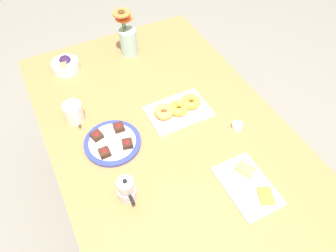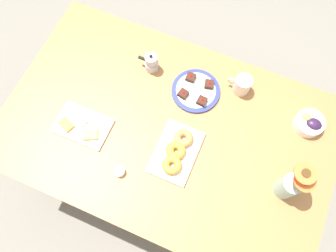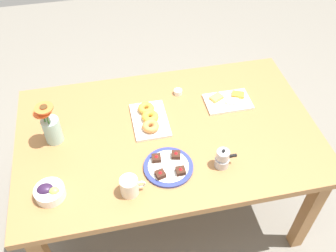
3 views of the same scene
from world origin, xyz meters
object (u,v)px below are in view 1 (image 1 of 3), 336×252
croissant_platter (178,109)px  flower_vase (128,39)px  coffee_mug (74,113)px  dessert_plate (112,142)px  jam_cup_honey (237,126)px  dining_table (168,143)px  cheese_platter (248,186)px  grape_bowl (65,65)px  moka_pot (127,190)px

croissant_platter → flower_vase: (-0.51, -0.03, 0.07)m
coffee_mug → dessert_plate: bearing=26.5°
coffee_mug → dessert_plate: 0.23m
coffee_mug → jam_cup_honey: coffee_mug is taller
dining_table → jam_cup_honey: (0.12, 0.28, 0.10)m
flower_vase → jam_cup_honey: bearing=17.3°
cheese_platter → flower_vase: 0.98m
jam_cup_honey → croissant_platter: bearing=-137.2°
flower_vase → croissant_platter: bearing=3.7°
jam_cup_honey → dessert_plate: (-0.17, -0.52, -0.00)m
coffee_mug → flower_vase: bearing=130.2°
coffee_mug → grape_bowl: bearing=170.9°
grape_bowl → dessert_plate: size_ratio=0.57×
grape_bowl → moka_pot: moka_pot is taller
flower_vase → grape_bowl: bearing=-93.5°
coffee_mug → dessert_plate: (0.20, 0.10, -0.04)m
croissant_platter → moka_pot: bearing=-51.7°
dining_table → coffee_mug: 0.44m
coffee_mug → grape_bowl: size_ratio=0.86×
croissant_platter → moka_pot: size_ratio=2.35×
coffee_mug → grape_bowl: 0.37m
dessert_plate → flower_vase: flower_vase is taller
cheese_platter → moka_pot: (-0.17, -0.43, 0.04)m
coffee_mug → dessert_plate: size_ratio=0.49×
cheese_platter → croissant_platter: 0.47m
coffee_mug → jam_cup_honey: size_ratio=2.48×
cheese_platter → moka_pot: moka_pot is taller
coffee_mug → moka_pot: 0.47m
croissant_platter → flower_vase: flower_vase is taller
dining_table → cheese_platter: size_ratio=6.15×
dessert_plate → croissant_platter: bearing=96.0°
dining_table → moka_pot: (0.21, -0.28, 0.13)m
grape_bowl → moka_pot: bearing=0.4°
croissant_platter → jam_cup_honey: (0.20, 0.19, -0.01)m
grape_bowl → moka_pot: (0.82, 0.01, 0.02)m
jam_cup_honey → flower_vase: flower_vase is taller
dining_table → jam_cup_honey: 0.32m
grape_bowl → dining_table: bearing=24.8°
dining_table → moka_pot: bearing=-52.8°
coffee_mug → cheese_platter: 0.80m
croissant_platter → dessert_plate: size_ratio=1.15×
coffee_mug → croissant_platter: coffee_mug is taller
jam_cup_honey → moka_pot: size_ratio=0.40×
dining_table → jam_cup_honey: size_ratio=33.33×
croissant_platter → flower_vase: bearing=-176.3°
jam_cup_honey → moka_pot: moka_pot is taller
coffee_mug → grape_bowl: coffee_mug is taller
moka_pot → croissant_platter: bearing=128.3°
croissant_platter → jam_cup_honey: 0.28m
cheese_platter → moka_pot: size_ratio=2.18×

